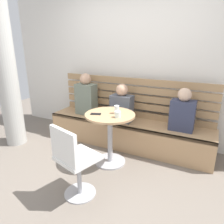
{
  "coord_description": "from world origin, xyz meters",
  "views": [
    {
      "loc": [
        1.19,
        -1.75,
        1.64
      ],
      "look_at": [
        -0.0,
        0.66,
        0.75
      ],
      "focal_mm": 33.28,
      "sensor_mm": 36.0,
      "label": 1
    }
  ],
  "objects_px": {
    "cup_water_clear": "(117,109)",
    "cafe_table": "(110,129)",
    "white_chair": "(73,160)",
    "cup_glass_short": "(118,114)",
    "booth_bench": "(126,133)",
    "person_child_left": "(183,112)",
    "phone_on_table": "(96,114)",
    "person_child_middle": "(122,105)",
    "person_adult": "(86,96)"
  },
  "relations": [
    {
      "from": "booth_bench",
      "to": "phone_on_table",
      "type": "xyz_separation_m",
      "value": [
        -0.17,
        -0.69,
        0.52
      ]
    },
    {
      "from": "booth_bench",
      "to": "white_chair",
      "type": "bearing_deg",
      "value": -91.19
    },
    {
      "from": "person_child_middle",
      "to": "cup_glass_short",
      "type": "relative_size",
      "value": 7.6
    },
    {
      "from": "person_adult",
      "to": "cup_water_clear",
      "type": "relative_size",
      "value": 6.54
    },
    {
      "from": "white_chair",
      "to": "cup_glass_short",
      "type": "height_order",
      "value": "white_chair"
    },
    {
      "from": "person_child_left",
      "to": "cup_water_clear",
      "type": "relative_size",
      "value": 5.63
    },
    {
      "from": "cafe_table",
      "to": "person_adult",
      "type": "distance_m",
      "value": 1.02
    },
    {
      "from": "person_adult",
      "to": "cup_glass_short",
      "type": "xyz_separation_m",
      "value": [
        0.93,
        -0.69,
        0.02
      ]
    },
    {
      "from": "white_chair",
      "to": "person_child_middle",
      "type": "height_order",
      "value": "person_child_middle"
    },
    {
      "from": "person_child_left",
      "to": "cup_water_clear",
      "type": "height_order",
      "value": "person_child_left"
    },
    {
      "from": "white_chair",
      "to": "cup_water_clear",
      "type": "xyz_separation_m",
      "value": [
        0.1,
        0.87,
        0.33
      ]
    },
    {
      "from": "cup_water_clear",
      "to": "phone_on_table",
      "type": "height_order",
      "value": "cup_water_clear"
    },
    {
      "from": "person_child_left",
      "to": "cup_water_clear",
      "type": "bearing_deg",
      "value": -144.9
    },
    {
      "from": "cafe_table",
      "to": "person_child_left",
      "type": "height_order",
      "value": "person_child_left"
    },
    {
      "from": "person_child_middle",
      "to": "cup_water_clear",
      "type": "distance_m",
      "value": 0.53
    },
    {
      "from": "cup_glass_short",
      "to": "person_adult",
      "type": "bearing_deg",
      "value": 143.43
    },
    {
      "from": "person_adult",
      "to": "person_child_left",
      "type": "relative_size",
      "value": 1.16
    },
    {
      "from": "cafe_table",
      "to": "cup_glass_short",
      "type": "bearing_deg",
      "value": -27.44
    },
    {
      "from": "person_child_left",
      "to": "phone_on_table",
      "type": "distance_m",
      "value": 1.24
    },
    {
      "from": "cup_water_clear",
      "to": "phone_on_table",
      "type": "distance_m",
      "value": 0.29
    },
    {
      "from": "white_chair",
      "to": "person_adult",
      "type": "height_order",
      "value": "person_adult"
    },
    {
      "from": "cafe_table",
      "to": "person_adult",
      "type": "bearing_deg",
      "value": 141.86
    },
    {
      "from": "white_chair",
      "to": "cup_water_clear",
      "type": "bearing_deg",
      "value": 83.77
    },
    {
      "from": "person_child_middle",
      "to": "cup_glass_short",
      "type": "xyz_separation_m",
      "value": [
        0.22,
        -0.64,
        0.07
      ]
    },
    {
      "from": "booth_bench",
      "to": "person_adult",
      "type": "xyz_separation_m",
      "value": [
        -0.79,
        0.02,
        0.54
      ]
    },
    {
      "from": "white_chair",
      "to": "booth_bench",
      "type": "bearing_deg",
      "value": 88.81
    },
    {
      "from": "booth_bench",
      "to": "person_child_middle",
      "type": "height_order",
      "value": "person_child_middle"
    },
    {
      "from": "cup_water_clear",
      "to": "cafe_table",
      "type": "bearing_deg",
      "value": -140.11
    },
    {
      "from": "person_adult",
      "to": "cup_water_clear",
      "type": "xyz_separation_m",
      "value": [
        0.85,
        -0.55,
        0.03
      ]
    },
    {
      "from": "cup_water_clear",
      "to": "phone_on_table",
      "type": "xyz_separation_m",
      "value": [
        -0.24,
        -0.16,
        -0.05
      ]
    },
    {
      "from": "phone_on_table",
      "to": "white_chair",
      "type": "bearing_deg",
      "value": 170.6
    },
    {
      "from": "booth_bench",
      "to": "cup_glass_short",
      "type": "height_order",
      "value": "cup_glass_short"
    },
    {
      "from": "booth_bench",
      "to": "person_child_left",
      "type": "xyz_separation_m",
      "value": [
        0.85,
        0.02,
        0.49
      ]
    },
    {
      "from": "person_child_left",
      "to": "person_child_middle",
      "type": "relative_size",
      "value": 1.02
    },
    {
      "from": "cafe_table",
      "to": "white_chair",
      "type": "distance_m",
      "value": 0.81
    },
    {
      "from": "cup_glass_short",
      "to": "phone_on_table",
      "type": "height_order",
      "value": "cup_glass_short"
    },
    {
      "from": "white_chair",
      "to": "person_child_left",
      "type": "bearing_deg",
      "value": 58.29
    },
    {
      "from": "cafe_table",
      "to": "person_adult",
      "type": "xyz_separation_m",
      "value": [
        -0.78,
        0.61,
        0.24
      ]
    },
    {
      "from": "cafe_table",
      "to": "person_child_left",
      "type": "xyz_separation_m",
      "value": [
        0.85,
        0.61,
        0.19
      ]
    },
    {
      "from": "person_child_middle",
      "to": "booth_bench",
      "type": "bearing_deg",
      "value": 24.57
    },
    {
      "from": "cafe_table",
      "to": "cup_glass_short",
      "type": "height_order",
      "value": "cup_glass_short"
    },
    {
      "from": "phone_on_table",
      "to": "person_adult",
      "type": "bearing_deg",
      "value": 20.31
    },
    {
      "from": "phone_on_table",
      "to": "cup_glass_short",
      "type": "bearing_deg",
      "value": -107.02
    },
    {
      "from": "person_adult",
      "to": "person_child_middle",
      "type": "height_order",
      "value": "person_adult"
    },
    {
      "from": "cup_glass_short",
      "to": "person_child_left",
      "type": "bearing_deg",
      "value": 44.44
    },
    {
      "from": "person_child_middle",
      "to": "white_chair",
      "type": "bearing_deg",
      "value": -87.98
    },
    {
      "from": "person_child_left",
      "to": "cup_water_clear",
      "type": "xyz_separation_m",
      "value": [
        -0.78,
        -0.55,
        0.08
      ]
    },
    {
      "from": "person_adult",
      "to": "cafe_table",
      "type": "bearing_deg",
      "value": -38.14
    },
    {
      "from": "cafe_table",
      "to": "cup_glass_short",
      "type": "xyz_separation_m",
      "value": [
        0.15,
        -0.08,
        0.26
      ]
    },
    {
      "from": "booth_bench",
      "to": "person_child_middle",
      "type": "xyz_separation_m",
      "value": [
        -0.08,
        -0.04,
        0.49
      ]
    }
  ]
}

